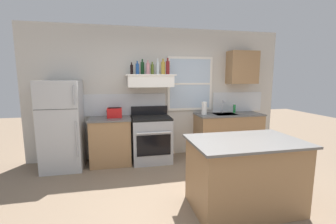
{
  "coord_description": "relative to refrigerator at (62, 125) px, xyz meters",
  "views": [
    {
      "loc": [
        -0.86,
        -2.54,
        1.69
      ],
      "look_at": [
        -0.05,
        1.2,
        1.1
      ],
      "focal_mm": 24.2,
      "sensor_mm": 36.0,
      "label": 1
    }
  ],
  "objects": [
    {
      "name": "bottle_clear_tall",
      "position": [
        1.81,
        0.14,
        1.06
      ],
      "size": [
        0.06,
        0.06,
        0.31
      ],
      "color": "silver",
      "rests_on": "range_hood_shelf"
    },
    {
      "name": "counter_right_with_sink",
      "position": [
        3.35,
        0.06,
        -0.36
      ],
      "size": [
        1.43,
        0.63,
        0.91
      ],
      "color": "#9E754C",
      "rests_on": "ground_plane"
    },
    {
      "name": "sink_faucet",
      "position": [
        3.25,
        0.16,
        0.27
      ],
      "size": [
        0.03,
        0.17,
        0.28
      ],
      "color": "silver",
      "rests_on": "counter_right_with_sink"
    },
    {
      "name": "kitchen_island",
      "position": [
        2.58,
        -1.9,
        -0.36
      ],
      "size": [
        1.4,
        0.9,
        0.91
      ],
      "color": "#9E754C",
      "rests_on": "ground_plane"
    },
    {
      "name": "refrigerator",
      "position": [
        0.0,
        0.0,
        0.0
      ],
      "size": [
        0.7,
        0.72,
        1.63
      ],
      "color": "#B7BABC",
      "rests_on": "ground_plane"
    },
    {
      "name": "toaster",
      "position": [
        0.94,
        0.1,
        0.19
      ],
      "size": [
        0.3,
        0.2,
        0.19
      ],
      "color": "red",
      "rests_on": "counter_left_of_stove"
    },
    {
      "name": "counter_left_of_stove",
      "position": [
        0.85,
        0.06,
        -0.36
      ],
      "size": [
        0.79,
        0.63,
        0.91
      ],
      "color": "#9E754C",
      "rests_on": "ground_plane"
    },
    {
      "name": "range_hood_shelf",
      "position": [
        1.65,
        0.12,
        0.81
      ],
      "size": [
        0.96,
        0.52,
        0.24
      ],
      "color": "white"
    },
    {
      "name": "bottle_balsamic_dark",
      "position": [
        1.3,
        0.16,
        1.03
      ],
      "size": [
        0.06,
        0.06,
        0.23
      ],
      "color": "black",
      "rests_on": "range_hood_shelf"
    },
    {
      "name": "bottle_olive_oil_square",
      "position": [
        1.7,
        0.12,
        1.03
      ],
      "size": [
        0.06,
        0.06,
        0.24
      ],
      "color": "#4C601E",
      "rests_on": "range_hood_shelf"
    },
    {
      "name": "paper_towel_roll",
      "position": [
        2.78,
        0.06,
        0.23
      ],
      "size": [
        0.11,
        0.11,
        0.27
      ],
      "primitive_type": "cylinder",
      "color": "white",
      "rests_on": "counter_right_with_sink"
    },
    {
      "name": "ground_plane",
      "position": [
        1.9,
        -1.84,
        -0.82
      ],
      "size": [
        16.0,
        16.0,
        0.0
      ],
      "primitive_type": "plane",
      "color": "#7A6651"
    },
    {
      "name": "upper_cabinet_right",
      "position": [
        3.7,
        0.2,
        1.08
      ],
      "size": [
        0.64,
        0.32,
        0.7
      ],
      "color": "#9E754C"
    },
    {
      "name": "bottle_rose_pink",
      "position": [
        1.6,
        0.07,
        1.04
      ],
      "size": [
        0.07,
        0.07,
        0.27
      ],
      "color": "#C67F84",
      "rests_on": "range_hood_shelf"
    },
    {
      "name": "back_wall",
      "position": [
        1.93,
        0.39,
        0.54
      ],
      "size": [
        5.4,
        0.11,
        2.7
      ],
      "color": "beige",
      "rests_on": "ground_plane"
    },
    {
      "name": "bottle_red_label_wine",
      "position": [
        2.0,
        0.09,
        1.06
      ],
      "size": [
        0.07,
        0.07,
        0.32
      ],
      "color": "maroon",
      "rests_on": "range_hood_shelf"
    },
    {
      "name": "stove_range",
      "position": [
        1.65,
        0.02,
        -0.35
      ],
      "size": [
        0.76,
        0.69,
        1.09
      ],
      "color": "#9EA0A5",
      "rests_on": "ground_plane"
    },
    {
      "name": "bottle_dark_green_wine",
      "position": [
        1.51,
        0.15,
        1.05
      ],
      "size": [
        0.07,
        0.07,
        0.3
      ],
      "color": "#143819",
      "rests_on": "range_hood_shelf"
    },
    {
      "name": "dish_soap_bottle",
      "position": [
        3.53,
        0.16,
        0.18
      ],
      "size": [
        0.06,
        0.06,
        0.18
      ],
      "primitive_type": "cylinder",
      "color": "#268C3F",
      "rests_on": "counter_right_with_sink"
    },
    {
      "name": "bottle_champagne_gold_foil",
      "position": [
        1.91,
        0.11,
        1.06
      ],
      "size": [
        0.08,
        0.08,
        0.31
      ],
      "color": "#B29333",
      "rests_on": "range_hood_shelf"
    },
    {
      "name": "bottle_blue_liqueur",
      "position": [
        1.4,
        0.08,
        1.04
      ],
      "size": [
        0.07,
        0.07,
        0.25
      ],
      "color": "#1E478C",
      "rests_on": "range_hood_shelf"
    }
  ]
}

